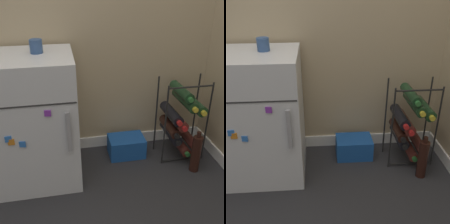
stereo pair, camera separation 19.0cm
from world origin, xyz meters
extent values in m
plane|color=#28282B|center=(0.00, 0.00, 0.00)|extent=(14.00, 14.00, 0.00)
cube|color=white|center=(0.00, 0.70, 0.04)|extent=(6.61, 0.01, 0.09)
cube|color=silver|center=(-0.53, 0.43, 0.42)|extent=(0.56, 0.49, 0.85)
cube|color=#2D2D2D|center=(-0.53, 0.18, 0.64)|extent=(0.54, 0.00, 0.01)
cube|color=#9E9EA3|center=(-0.31, 0.17, 0.47)|extent=(0.02, 0.02, 0.25)
cube|color=blue|center=(-0.57, 0.18, 0.41)|extent=(0.04, 0.01, 0.04)
cube|color=orange|center=(-0.63, 0.18, 0.43)|extent=(0.04, 0.01, 0.04)
cube|color=purple|center=(-0.41, 0.18, 0.59)|extent=(0.04, 0.01, 0.04)
cube|color=blue|center=(-0.64, 0.18, 0.45)|extent=(0.04, 0.01, 0.04)
cylinder|color=black|center=(0.36, 0.38, 0.31)|extent=(0.01, 0.01, 0.61)
cylinder|color=black|center=(0.67, 0.38, 0.31)|extent=(0.01, 0.01, 0.61)
cylinder|color=black|center=(0.36, 0.57, 0.31)|extent=(0.01, 0.01, 0.61)
cylinder|color=black|center=(0.67, 0.57, 0.31)|extent=(0.01, 0.01, 0.61)
cylinder|color=black|center=(0.51, 0.38, 0.02)|extent=(0.32, 0.01, 0.01)
cylinder|color=black|center=(0.51, 0.38, 0.59)|extent=(0.32, 0.01, 0.01)
cylinder|color=#56231E|center=(0.53, 0.48, 0.09)|extent=(0.07, 0.27, 0.07)
cylinder|color=#2D7033|center=(0.53, 0.33, 0.09)|extent=(0.03, 0.02, 0.03)
cylinder|color=#56231E|center=(0.58, 0.48, 0.15)|extent=(0.07, 0.28, 0.07)
cylinder|color=gold|center=(0.58, 0.32, 0.15)|extent=(0.03, 0.02, 0.03)
cylinder|color=black|center=(0.45, 0.48, 0.20)|extent=(0.07, 0.27, 0.07)
cylinder|color=black|center=(0.45, 0.33, 0.20)|extent=(0.04, 0.02, 0.04)
cylinder|color=black|center=(0.43, 0.48, 0.25)|extent=(0.07, 0.25, 0.07)
cylinder|color=black|center=(0.43, 0.34, 0.25)|extent=(0.03, 0.02, 0.03)
cylinder|color=#56231E|center=(0.47, 0.48, 0.32)|extent=(0.08, 0.29, 0.08)
cylinder|color=red|center=(0.47, 0.32, 0.32)|extent=(0.04, 0.02, 0.04)
cylinder|color=black|center=(0.43, 0.48, 0.36)|extent=(0.07, 0.28, 0.07)
cylinder|color=red|center=(0.43, 0.33, 0.36)|extent=(0.04, 0.02, 0.04)
cylinder|color=#19381E|center=(0.60, 0.48, 0.42)|extent=(0.08, 0.28, 0.08)
cylinder|color=gold|center=(0.60, 0.32, 0.42)|extent=(0.04, 0.02, 0.04)
cylinder|color=#19381E|center=(0.53, 0.48, 0.46)|extent=(0.07, 0.31, 0.07)
cylinder|color=gold|center=(0.53, 0.31, 0.46)|extent=(0.04, 0.02, 0.04)
cylinder|color=#19381E|center=(0.49, 0.48, 0.53)|extent=(0.07, 0.27, 0.07)
cylinder|color=#2D7033|center=(0.49, 0.33, 0.53)|extent=(0.03, 0.02, 0.03)
cube|color=#194C9E|center=(0.12, 0.54, 0.08)|extent=(0.27, 0.19, 0.15)
cylinder|color=#335184|center=(-0.45, 0.47, 0.89)|extent=(0.07, 0.07, 0.08)
cylinder|color=black|center=(0.55, 0.26, 0.14)|extent=(0.07, 0.07, 0.27)
cylinder|color=black|center=(0.55, 0.26, 0.29)|extent=(0.03, 0.03, 0.04)
camera|label=1|loc=(-0.33, -1.21, 1.27)|focal=45.00mm
camera|label=2|loc=(-0.14, -1.24, 1.27)|focal=45.00mm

